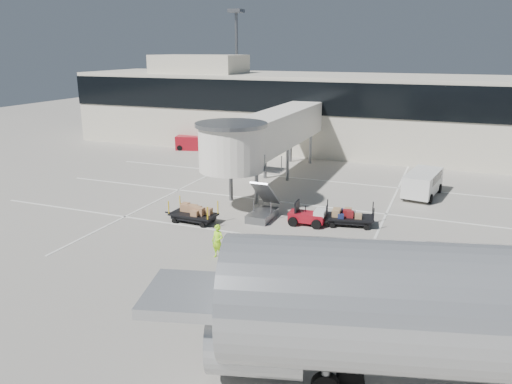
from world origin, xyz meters
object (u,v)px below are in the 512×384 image
box_cart_near (275,260)px  belt_loader (194,143)px  baggage_tug (308,216)px  suitcase_cart (350,218)px  minivan (423,181)px  ground_worker (218,241)px  box_cart_far (194,214)px

box_cart_near → belt_loader: size_ratio=0.88×
baggage_tug → suitcase_cart: bearing=15.6°
minivan → baggage_tug: bearing=-114.5°
ground_worker → minivan: (9.23, 16.24, 0.18)m
baggage_tug → minivan: bearing=54.2°
box_cart_far → belt_loader: size_ratio=0.85×
suitcase_cart → box_cart_near: 8.24m
box_cart_near → belt_loader: (-18.68, 25.84, 0.17)m
box_cart_far → ground_worker: (3.86, -4.40, 0.36)m
ground_worker → box_cart_near: bearing=1.7°
suitcase_cart → belt_loader: (-20.80, 17.87, 0.22)m
minivan → belt_loader: belt_loader is taller
minivan → box_cart_far: bearing=-129.1°
suitcase_cart → box_cart_near: box_cart_near is taller
baggage_tug → box_cart_near: (0.39, -7.15, 0.04)m
minivan → ground_worker: bearing=-110.8°
belt_loader → minivan: bearing=-34.7°
baggage_tug → box_cart_far: baggage_tug is taller
suitcase_cart → minivan: minivan is taller
box_cart_far → minivan: minivan is taller
ground_worker → minivan: same height
suitcase_cart → box_cart_near: bearing=-116.1°
suitcase_cart → belt_loader: 27.42m
belt_loader → suitcase_cart: bearing=-54.8°
ground_worker → minivan: size_ratio=0.36×
box_cart_near → belt_loader: 31.88m
ground_worker → minivan: 18.68m
suitcase_cart → box_cart_far: bearing=-172.5°
minivan → belt_loader: 26.18m
baggage_tug → ground_worker: ground_worker is taller
box_cart_far → baggage_tug: bearing=21.3°
minivan → suitcase_cart: bearing=-104.4°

